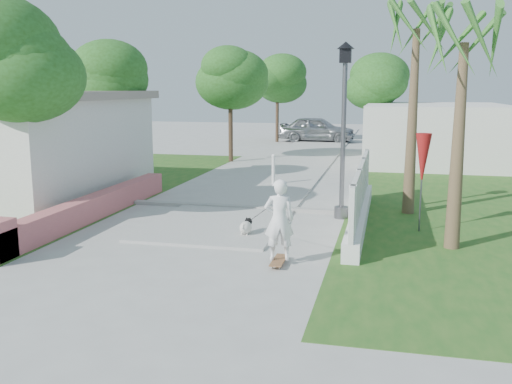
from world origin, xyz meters
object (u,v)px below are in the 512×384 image
(bollard, at_px, (273,169))
(skateboarder, at_px, (261,216))
(street_lamp, at_px, (344,124))
(parked_car, at_px, (317,129))
(patio_umbrella, at_px, (423,160))
(dog, at_px, (246,227))

(bollard, xyz_separation_m, skateboarder, (1.32, -7.88, 0.14))
(street_lamp, xyz_separation_m, bollard, (-2.70, 4.50, -1.84))
(skateboarder, relative_size, parked_car, 0.54)
(patio_umbrella, relative_size, parked_car, 0.49)
(dog, height_order, parked_car, parked_car)
(bollard, height_order, skateboarder, skateboarder)
(dog, bearing_deg, skateboarder, -58.32)
(bollard, bearing_deg, dog, -83.72)
(skateboarder, relative_size, dog, 4.22)
(street_lamp, distance_m, parked_car, 21.35)
(patio_umbrella, distance_m, parked_car, 22.65)
(skateboarder, distance_m, parked_car, 24.49)
(street_lamp, distance_m, patio_umbrella, 2.27)
(bollard, height_order, parked_car, parked_car)
(parked_car, bearing_deg, skateboarder, -173.61)
(parked_car, bearing_deg, street_lamp, -169.22)
(street_lamp, relative_size, parked_car, 0.95)
(street_lamp, bearing_deg, skateboarder, -112.17)
(street_lamp, relative_size, bollard, 4.07)
(patio_umbrella, xyz_separation_m, dog, (-3.85, -1.33, -1.46))
(bollard, relative_size, patio_umbrella, 0.47)
(bollard, height_order, dog, bollard)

